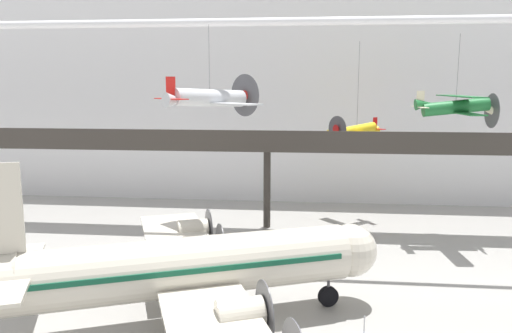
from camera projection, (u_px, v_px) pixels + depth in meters
name	position (u px, v px, depth m)	size (l,w,h in m)	color
hangar_back_wall	(276.00, 99.00, 59.58)	(140.00, 3.00, 24.39)	white
mezzanine_walkway	(266.00, 146.00, 47.16)	(110.00, 3.20, 9.83)	#38332D
ceiling_truss_beam	(257.00, 22.00, 36.85)	(120.00, 0.60, 0.60)	silver
airliner_silver_main	(181.00, 268.00, 28.80)	(24.30, 28.43, 10.11)	beige
suspended_plane_silver_racer	(210.00, 98.00, 36.74)	(7.90, 7.78, 6.75)	silver
suspended_plane_yellow_lowwing	(357.00, 130.00, 49.86)	(5.89, 6.19, 9.66)	yellow
suspended_plane_green_biplane	(456.00, 107.00, 43.08)	(6.96, 8.52, 8.00)	#1E6B33
stanchion_barrier	(364.00, 328.00, 28.38)	(0.36, 0.36, 1.08)	#B2B5BA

